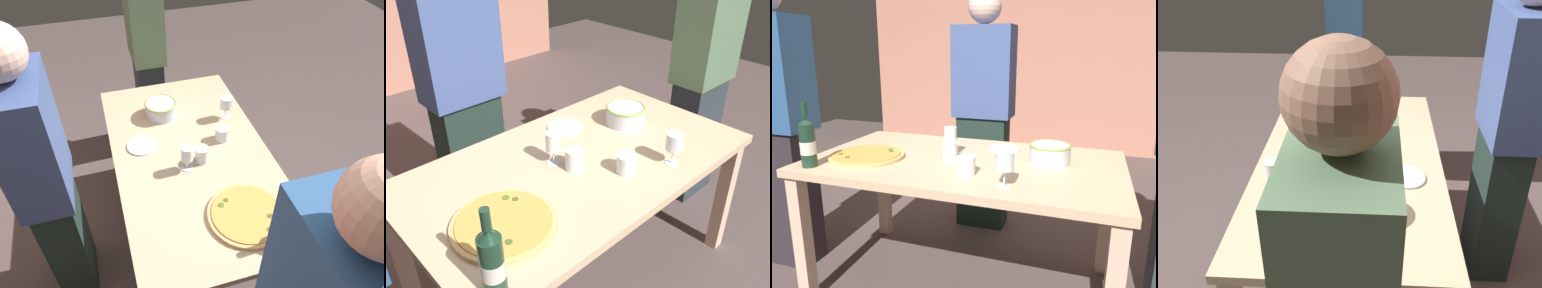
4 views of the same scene
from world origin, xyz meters
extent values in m
plane|color=#564644|center=(0.00, 0.00, 0.00)|extent=(8.00, 8.00, 0.00)
cube|color=#D5B28B|center=(0.00, 0.00, 0.73)|extent=(1.60, 0.90, 0.04)
cube|color=beige|center=(-0.74, -0.40, 0.35)|extent=(0.07, 0.07, 0.71)
cube|color=beige|center=(0.74, -0.40, 0.35)|extent=(0.07, 0.07, 0.71)
cube|color=beige|center=(0.74, 0.40, 0.35)|extent=(0.07, 0.07, 0.71)
cylinder|color=#E3AE6D|center=(-0.50, -0.14, 0.76)|extent=(0.39, 0.39, 0.02)
cylinder|color=gold|center=(-0.50, -0.14, 0.77)|extent=(0.35, 0.35, 0.01)
cylinder|color=#527125|center=(-0.42, -0.03, 0.78)|extent=(0.03, 0.03, 0.00)
cylinder|color=#456028|center=(-0.40, -0.06, 0.78)|extent=(0.02, 0.02, 0.00)
cylinder|color=#4E622B|center=(-0.55, -0.24, 0.78)|extent=(0.03, 0.03, 0.00)
cylinder|color=#456D22|center=(-0.62, -0.20, 0.78)|extent=(0.02, 0.02, 0.00)
cylinder|color=silver|center=(0.43, 0.09, 0.80)|extent=(0.20, 0.20, 0.10)
torus|color=#92AD55|center=(0.43, 0.09, 0.84)|extent=(0.21, 0.21, 0.01)
cylinder|color=#1B3927|center=(-0.68, -0.36, 0.86)|extent=(0.07, 0.07, 0.21)
cone|color=#1B3927|center=(-0.68, -0.36, 0.98)|extent=(0.07, 0.07, 0.03)
cylinder|color=#1B3927|center=(-0.68, -0.36, 1.03)|extent=(0.03, 0.03, 0.07)
cylinder|color=silver|center=(-0.68, -0.36, 0.85)|extent=(0.08, 0.08, 0.06)
cylinder|color=white|center=(-0.10, 0.06, 0.75)|extent=(0.06, 0.06, 0.00)
cylinder|color=white|center=(-0.10, 0.06, 0.79)|extent=(0.01, 0.01, 0.07)
cylinder|color=white|center=(-0.10, 0.06, 0.86)|extent=(0.07, 0.07, 0.09)
cylinder|color=maroon|center=(-0.10, 0.06, 0.84)|extent=(0.06, 0.06, 0.04)
cylinder|color=white|center=(0.29, -0.31, 0.75)|extent=(0.06, 0.06, 0.00)
cylinder|color=white|center=(0.29, -0.31, 0.79)|extent=(0.01, 0.01, 0.07)
cylinder|color=white|center=(0.29, -0.31, 0.86)|extent=(0.08, 0.08, 0.08)
cylinder|color=white|center=(-0.06, -0.04, 0.80)|extent=(0.08, 0.08, 0.10)
cylinder|color=white|center=(0.08, -0.22, 0.79)|extent=(0.09, 0.09, 0.09)
cylinder|color=white|center=(0.16, 0.27, 0.76)|extent=(0.18, 0.18, 0.01)
cube|color=#2B333A|center=(1.10, 0.05, 0.41)|extent=(0.33, 0.20, 0.82)
cube|color=#537252|center=(1.10, 0.05, 1.13)|extent=(0.39, 0.24, 0.62)
cube|color=#1D2E28|center=(-0.12, 0.78, 0.42)|extent=(0.35, 0.20, 0.84)
cube|color=#3B4E84|center=(-0.12, 0.78, 1.15)|extent=(0.41, 0.24, 0.63)
camera|label=1|loc=(-1.48, 0.44, 2.22)|focal=34.01mm
camera|label=2|loc=(-1.07, -1.13, 1.77)|focal=37.90mm
camera|label=3|loc=(0.60, -1.72, 1.31)|focal=34.09mm
camera|label=4|loc=(1.83, 0.11, 1.87)|focal=40.35mm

